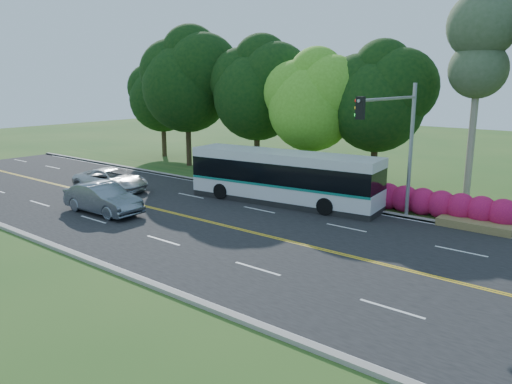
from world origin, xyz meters
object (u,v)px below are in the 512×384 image
Objects in this scene: transit_bus at (283,178)px; suv at (111,180)px; sedan at (103,199)px; traffic_signal at (397,132)px.

transit_bus is 2.28× the size of suv.
sedan is (-6.27, -8.03, -0.68)m from transit_bus.
traffic_signal is 1.41× the size of sedan.
traffic_signal is 18.51m from suv.
traffic_signal is 15.78m from sedan.
traffic_signal is 7.59m from transit_bus.
transit_bus reaches higher than sedan.
suv is (-10.70, -4.37, -0.78)m from transit_bus.
transit_bus is (-6.91, 0.23, -3.15)m from traffic_signal.
sedan is 5.74m from suv.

